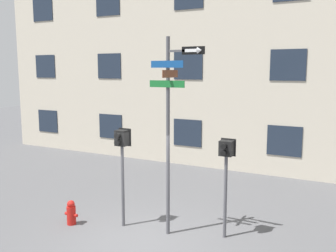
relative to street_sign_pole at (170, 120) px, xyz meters
name	(u,v)px	position (x,y,z in m)	size (l,w,h in m)	color
ground_plane	(140,241)	(-0.46, -0.68, -2.88)	(60.00, 60.00, 0.00)	#515154
street_sign_pole	(170,120)	(0.00, 0.00, 0.00)	(1.38, 0.76, 4.82)	#4C4C51
pedestrian_signal_left	(122,151)	(-1.33, -0.12, -0.86)	(0.36, 0.40, 2.57)	#4C4C51
pedestrian_signal_right	(226,161)	(1.25, 0.46, -0.97)	(0.37, 0.40, 2.43)	#4C4C51
fire_hydrant	(71,213)	(-2.61, -0.66, -2.57)	(0.40, 0.24, 0.65)	red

